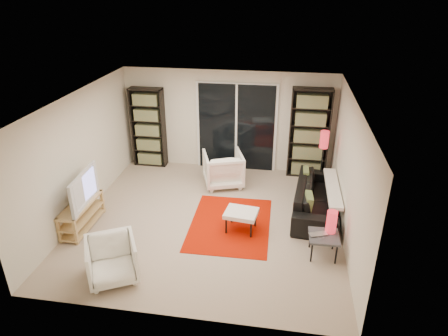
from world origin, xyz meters
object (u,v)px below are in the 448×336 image
Objects in this scene: armchair_back at (223,169)px; side_table at (324,238)px; tv_stand at (82,215)px; armchair_front at (112,260)px; bookshelf_left at (148,128)px; sofa at (317,198)px; ottoman at (241,214)px; bookshelf_right at (309,134)px; floor_lamp at (324,146)px.

side_table is at bearing 113.29° from armchair_back.
armchair_front reaches higher than tv_stand.
bookshelf_left is 4.41m from sofa.
ottoman and side_table have the same top height.
side_table is at bearing -37.40° from bookshelf_left.
sofa reaches higher than tv_stand.
armchair_front is 1.18× the size of ottoman.
ottoman is 1.55m from side_table.
ottoman is at bearing 127.81° from sofa.
bookshelf_right is at bearing 25.93° from armchair_front.
armchair_front is 2.44m from ottoman.
tv_stand is 1.36× the size of armchair_back.
bookshelf_right is 1.53× the size of floor_lamp.
sofa is at bearing -96.12° from floor_lamp.
sofa is 2.22m from armchair_back.
bookshelf_right is at bearing -0.00° from bookshelf_left.
ottoman is 1.25× the size of side_table.
armchair_front is at bearing 51.94° from armchair_back.
armchair_back is at bearing 42.26° from tv_stand.
ottoman is 2.51m from floor_lamp.
bookshelf_right is 5.24m from armchair_front.
sofa is 1.22m from floor_lamp.
floor_lamp is at bearing -9.66° from bookshelf_left.
sofa is 4.23× the size of side_table.
armchair_front is 3.44m from side_table.
armchair_back is (2.34, 2.12, 0.13)m from tv_stand.
armchair_back is at bearing 72.68° from sofa.
armchair_front reaches higher than ottoman.
side_table is (4.06, -3.10, -0.62)m from bookshelf_left.
armchair_back is 3.60m from armchair_front.
tv_stand is 4.56m from sofa.
bookshelf_left is 2.27× the size of armchair_back.
bookshelf_left is at bearing 142.60° from side_table.
sofa is 2.85× the size of armchair_front.
bookshelf_right is 1.80× the size of tv_stand.
ottoman is (-1.24, -2.57, -0.70)m from bookshelf_right.
armchair_front is (-3.23, -2.54, 0.03)m from sofa.
armchair_back is 2.25m from floor_lamp.
tv_stand is (-0.35, -2.93, -0.71)m from bookshelf_left.
bookshelf_left reaches higher than ottoman.
side_table is (1.45, -0.54, 0.01)m from ottoman.
side_table is at bearing -86.12° from bookshelf_right.
bookshelf_left is at bearing 135.42° from ottoman.
bookshelf_left is at bearing 72.67° from armchair_front.
bookshelf_right reaches higher than tv_stand.
armchair_front is at bearing -47.74° from tv_stand.
armchair_front is at bearing -161.37° from side_table.
bookshelf_left is 2.59× the size of armchair_front.
tv_stand is 2.30× the size of side_table.
tv_stand is 1.55× the size of armchair_front.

